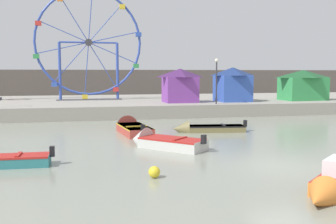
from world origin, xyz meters
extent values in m
plane|color=gray|center=(0.00, 0.00, 0.00)|extent=(240.00, 240.00, 0.00)
cube|color=gray|center=(0.00, 26.89, 0.56)|extent=(110.00, 18.43, 1.13)
cube|color=#564C47|center=(0.00, 46.51, 2.20)|extent=(140.00, 3.00, 4.40)
cube|color=teal|center=(-11.15, 2.40, 0.23)|extent=(3.38, 1.20, 0.47)
cube|color=#B2231E|center=(-11.15, 2.40, 0.43)|extent=(3.35, 1.22, 0.08)
cube|color=black|center=(-9.38, 2.33, 0.58)|extent=(0.21, 0.25, 0.44)
cube|color=#B2231E|center=(-10.73, 2.38, 0.50)|extent=(0.19, 0.93, 0.06)
cube|color=olive|center=(0.60, 9.89, 0.21)|extent=(3.85, 1.66, 0.42)
cube|color=black|center=(0.60, 9.89, 0.38)|extent=(3.82, 1.68, 0.08)
cone|color=olive|center=(-1.73, 10.20, 0.21)|extent=(1.16, 1.25, 1.12)
cube|color=black|center=(2.55, 9.63, 0.53)|extent=(0.23, 0.26, 0.44)
cube|color=black|center=(1.07, 9.83, 0.45)|extent=(0.29, 1.02, 0.06)
cone|color=orange|center=(-1.37, -4.78, 0.22)|extent=(1.68, 1.65, 1.07)
cube|color=#B24238|center=(-4.83, 10.06, 0.26)|extent=(1.98, 4.08, 0.53)
cube|color=gold|center=(-4.83, 10.06, 0.49)|extent=(2.00, 4.04, 0.08)
cone|color=#B24238|center=(-5.11, 12.52, 0.26)|extent=(1.58, 1.24, 1.47)
cube|color=black|center=(-4.60, 8.01, 0.64)|extent=(0.26, 0.23, 0.44)
cube|color=gold|center=(-4.78, 9.57, 0.56)|extent=(1.32, 0.31, 0.06)
cube|color=silver|center=(-3.59, 4.68, 0.27)|extent=(3.43, 3.46, 0.55)
cube|color=#B2231E|center=(-3.59, 4.68, 0.51)|extent=(3.42, 3.45, 0.08)
cone|color=silver|center=(-5.09, 6.20, 0.27)|extent=(1.66, 1.65, 1.41)
cube|color=black|center=(-2.33, 3.40, 0.66)|extent=(0.31, 0.31, 0.44)
cube|color=#B2231E|center=(-3.29, 4.38, 0.58)|extent=(1.01, 1.00, 0.06)
torus|color=#334CA8|center=(-7.24, 26.74, 7.01)|extent=(10.79, 0.24, 10.79)
cylinder|color=#38383D|center=(-7.24, 26.74, 7.01)|extent=(0.70, 0.50, 0.70)
cylinder|color=#334CA8|center=(-5.89, 26.74, 4.74)|extent=(2.77, 0.08, 4.57)
cube|color=red|center=(-4.54, 26.74, 2.20)|extent=(0.56, 0.48, 0.44)
cylinder|color=#334CA8|center=(-4.82, 26.74, 5.97)|extent=(4.88, 0.08, 2.15)
cube|color=#33934C|center=(-2.39, 26.74, 4.65)|extent=(0.56, 0.48, 0.44)
cylinder|color=#334CA8|center=(-4.67, 26.74, 7.59)|extent=(5.16, 0.08, 1.25)
cube|color=#3356B7|center=(-2.10, 26.74, 7.90)|extent=(0.56, 0.48, 0.44)
cylinder|color=#334CA8|center=(-5.51, 26.74, 8.99)|extent=(3.53, 0.08, 4.03)
cube|color=yellow|center=(-3.77, 26.74, 10.70)|extent=(0.56, 0.48, 0.44)
cylinder|color=#334CA8|center=(-7.00, 26.74, 9.63)|extent=(0.55, 0.08, 5.26)
cylinder|color=#334CA8|center=(-8.59, 26.74, 9.27)|extent=(2.77, 0.08, 4.57)
cylinder|color=#334CA8|center=(-9.67, 26.74, 8.04)|extent=(4.88, 0.08, 2.15)
cube|color=red|center=(-12.09, 26.74, 8.80)|extent=(0.56, 0.48, 0.44)
cylinder|color=#334CA8|center=(-9.81, 26.74, 6.42)|extent=(5.16, 0.08, 1.25)
cube|color=#33934C|center=(-12.38, 26.74, 5.55)|extent=(0.56, 0.48, 0.44)
cylinder|color=#334CA8|center=(-8.98, 26.74, 5.02)|extent=(3.53, 0.08, 4.03)
cube|color=#3356B7|center=(-10.71, 26.74, 2.75)|extent=(0.56, 0.48, 0.44)
cylinder|color=#334CA8|center=(-7.48, 26.74, 4.38)|extent=(0.55, 0.08, 5.26)
cube|color=yellow|center=(-7.71, 26.74, 1.47)|extent=(0.56, 0.48, 0.44)
cylinder|color=#334CA8|center=(-10.14, 26.74, 4.07)|extent=(0.28, 0.28, 5.88)
cylinder|color=#334CA8|center=(-4.34, 26.74, 4.07)|extent=(0.28, 0.28, 5.88)
cylinder|color=#334CA8|center=(-7.24, 26.74, 7.01)|extent=(5.80, 0.18, 0.18)
cube|color=#4C4C51|center=(-7.24, 26.74, 1.17)|extent=(6.60, 1.20, 0.08)
cube|color=#3356B7|center=(6.43, 21.65, 2.40)|extent=(2.99, 3.16, 2.54)
pyramid|color=navy|center=(6.43, 21.65, 4.05)|extent=(3.29, 3.47, 0.80)
cube|color=#33934C|center=(14.14, 21.72, 2.28)|extent=(4.45, 3.02, 2.30)
pyramid|color=#1C512A|center=(14.14, 21.72, 3.81)|extent=(4.89, 3.32, 0.80)
cube|color=purple|center=(1.06, 21.41, 2.33)|extent=(3.11, 2.51, 2.40)
pyramid|color=#462156|center=(1.06, 21.41, 3.91)|extent=(3.42, 2.77, 0.80)
cylinder|color=#2D2D33|center=(3.70, 18.67, 3.00)|extent=(0.12, 0.12, 3.74)
sphere|color=#F2EACC|center=(3.70, 18.67, 5.01)|extent=(0.32, 0.32, 0.32)
sphere|color=yellow|center=(-5.54, -0.67, 0.22)|extent=(0.44, 0.44, 0.44)
camera|label=1|loc=(-8.15, -14.77, 3.86)|focal=42.20mm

